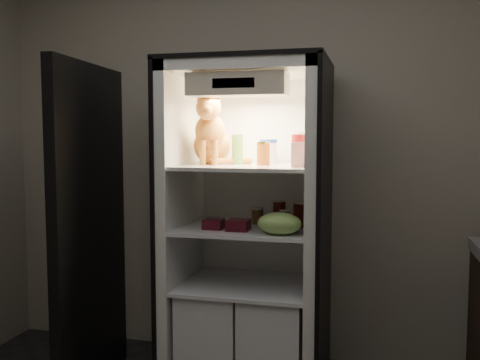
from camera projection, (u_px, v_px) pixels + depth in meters
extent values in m
plane|color=#A69D8B|center=(264.00, 152.00, 3.47)|extent=(3.60, 0.00, 3.60)
cube|color=white|center=(260.00, 219.00, 3.38)|extent=(0.85, 0.06, 1.85)
cube|color=white|center=(183.00, 225.00, 3.17)|extent=(0.06, 0.70, 1.85)
cube|color=white|center=(317.00, 231.00, 2.98)|extent=(0.06, 0.70, 1.85)
cube|color=white|center=(248.00, 70.00, 2.99)|extent=(0.85, 0.70, 0.06)
cube|color=black|center=(177.00, 225.00, 3.18)|extent=(0.02, 0.72, 1.87)
cube|color=black|center=(325.00, 231.00, 2.96)|extent=(0.02, 0.72, 1.87)
cube|color=black|center=(248.00, 63.00, 2.99)|extent=(0.90, 0.72, 0.02)
cube|color=white|center=(247.00, 167.00, 3.01)|extent=(0.73, 0.62, 0.02)
cube|color=white|center=(247.00, 228.00, 3.04)|extent=(0.73, 0.62, 0.02)
cube|color=white|center=(218.00, 324.00, 3.13)|extent=(0.34, 0.58, 0.48)
cube|color=white|center=(277.00, 330.00, 3.05)|extent=(0.34, 0.58, 0.48)
cube|color=white|center=(247.00, 285.00, 3.07)|extent=(0.73, 0.62, 0.02)
cube|color=beige|center=(238.00, 84.00, 2.77)|extent=(0.52, 0.18, 0.12)
cube|color=black|center=(233.00, 83.00, 2.69)|extent=(0.22, 0.01, 0.05)
cube|color=black|center=(91.00, 230.00, 3.01)|extent=(0.14, 0.87, 1.85)
cube|color=white|center=(86.00, 298.00, 2.98)|extent=(0.12, 0.64, 0.12)
cube|color=white|center=(84.00, 209.00, 2.94)|extent=(0.12, 0.64, 0.12)
ellipsoid|color=#B05816|center=(212.00, 145.00, 3.15)|extent=(0.26, 0.30, 0.22)
ellipsoid|color=#B05816|center=(210.00, 131.00, 3.04)|extent=(0.20, 0.19, 0.19)
sphere|color=orange|center=(208.00, 108.00, 2.96)|extent=(0.16, 0.16, 0.14)
sphere|color=orange|center=(207.00, 110.00, 2.90)|extent=(0.07, 0.07, 0.06)
cone|color=orange|center=(201.00, 95.00, 2.96)|extent=(0.06, 0.06, 0.06)
cone|color=orange|center=(216.00, 95.00, 2.96)|extent=(0.06, 0.06, 0.06)
cylinder|color=#B05816|center=(203.00, 153.00, 2.98)|extent=(0.04, 0.04, 0.14)
cylinder|color=#B05816|center=(215.00, 153.00, 2.98)|extent=(0.04, 0.04, 0.14)
cylinder|color=#B05816|center=(231.00, 161.00, 3.06)|extent=(0.23, 0.18, 0.04)
cylinder|color=#217B31|center=(237.00, 151.00, 3.06)|extent=(0.07, 0.07, 0.16)
cylinder|color=#217B31|center=(237.00, 136.00, 3.05)|extent=(0.07, 0.07, 0.01)
cylinder|color=white|center=(268.00, 153.00, 3.14)|extent=(0.10, 0.10, 0.12)
cylinder|color=#1849AB|center=(268.00, 141.00, 3.14)|extent=(0.10, 0.10, 0.02)
cylinder|color=maroon|center=(263.00, 154.00, 2.98)|extent=(0.07, 0.07, 0.12)
cylinder|color=gold|center=(263.00, 143.00, 2.98)|extent=(0.08, 0.08, 0.01)
cylinder|color=maroon|center=(301.00, 150.00, 2.98)|extent=(0.11, 0.11, 0.17)
cylinder|color=white|center=(301.00, 133.00, 2.97)|extent=(0.11, 0.11, 0.01)
cube|color=silver|center=(299.00, 155.00, 2.82)|extent=(0.08, 0.08, 0.13)
cylinder|color=black|center=(279.00, 213.00, 3.12)|extent=(0.07, 0.07, 0.13)
cylinder|color=#B2B2B2|center=(279.00, 201.00, 3.11)|extent=(0.07, 0.07, 0.00)
cylinder|color=black|center=(300.00, 215.00, 3.01)|extent=(0.07, 0.07, 0.13)
cylinder|color=#B2B2B2|center=(300.00, 203.00, 3.00)|extent=(0.08, 0.08, 0.00)
cylinder|color=black|center=(284.00, 221.00, 2.90)|extent=(0.06, 0.06, 0.11)
cylinder|color=#B2B2B2|center=(284.00, 211.00, 2.90)|extent=(0.06, 0.06, 0.00)
cylinder|color=brown|center=(258.00, 217.00, 3.12)|extent=(0.07, 0.07, 0.08)
cylinder|color=#B2B2B2|center=(258.00, 209.00, 3.12)|extent=(0.07, 0.07, 0.01)
ellipsoid|color=#87B956|center=(279.00, 223.00, 2.79)|extent=(0.23, 0.17, 0.12)
cube|color=#4F0D14|center=(214.00, 224.00, 2.96)|extent=(0.11, 0.11, 0.05)
cube|color=#4F0D14|center=(238.00, 225.00, 2.90)|extent=(0.12, 0.12, 0.06)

